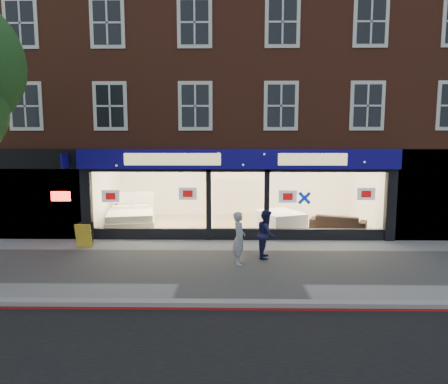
{
  "coord_description": "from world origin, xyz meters",
  "views": [
    {
      "loc": [
        -0.27,
        -11.23,
        3.57
      ],
      "look_at": [
        -0.49,
        2.5,
        1.82
      ],
      "focal_mm": 32.0,
      "sensor_mm": 36.0,
      "label": 1
    }
  ],
  "objects_px": {
    "a_board": "(85,235)",
    "pedestrian_grey": "(239,238)",
    "display_bed": "(131,218)",
    "pedestrian_blue": "(267,234)",
    "mattress_stack": "(280,221)",
    "sofa": "(338,222)"
  },
  "relations": [
    {
      "from": "a_board",
      "to": "pedestrian_grey",
      "type": "xyz_separation_m",
      "value": [
        5.2,
        -1.81,
        0.36
      ]
    },
    {
      "from": "mattress_stack",
      "to": "pedestrian_blue",
      "type": "xyz_separation_m",
      "value": [
        -0.86,
        -3.56,
        0.29
      ]
    },
    {
      "from": "mattress_stack",
      "to": "pedestrian_grey",
      "type": "relative_size",
      "value": 1.43
    },
    {
      "from": "display_bed",
      "to": "pedestrian_grey",
      "type": "height_order",
      "value": "pedestrian_grey"
    },
    {
      "from": "sofa",
      "to": "a_board",
      "type": "bearing_deg",
      "value": 37.43
    },
    {
      "from": "mattress_stack",
      "to": "sofa",
      "type": "relative_size",
      "value": 1.05
    },
    {
      "from": "mattress_stack",
      "to": "pedestrian_grey",
      "type": "bearing_deg",
      "value": -112.1
    },
    {
      "from": "display_bed",
      "to": "pedestrian_grey",
      "type": "bearing_deg",
      "value": -57.99
    },
    {
      "from": "display_bed",
      "to": "pedestrian_blue",
      "type": "relative_size",
      "value": 1.76
    },
    {
      "from": "sofa",
      "to": "pedestrian_blue",
      "type": "relative_size",
      "value": 1.41
    },
    {
      "from": "pedestrian_blue",
      "to": "sofa",
      "type": "bearing_deg",
      "value": -34.02
    },
    {
      "from": "mattress_stack",
      "to": "a_board",
      "type": "relative_size",
      "value": 2.67
    },
    {
      "from": "pedestrian_blue",
      "to": "display_bed",
      "type": "bearing_deg",
      "value": 60.99
    },
    {
      "from": "mattress_stack",
      "to": "sofa",
      "type": "xyz_separation_m",
      "value": [
        2.26,
        -0.12,
        -0.05
      ]
    },
    {
      "from": "sofa",
      "to": "pedestrian_blue",
      "type": "height_order",
      "value": "pedestrian_blue"
    },
    {
      "from": "mattress_stack",
      "to": "sofa",
      "type": "height_order",
      "value": "mattress_stack"
    },
    {
      "from": "sofa",
      "to": "a_board",
      "type": "height_order",
      "value": "a_board"
    },
    {
      "from": "a_board",
      "to": "pedestrian_grey",
      "type": "height_order",
      "value": "pedestrian_grey"
    },
    {
      "from": "a_board",
      "to": "pedestrian_blue",
      "type": "height_order",
      "value": "pedestrian_blue"
    },
    {
      "from": "a_board",
      "to": "pedestrian_blue",
      "type": "relative_size",
      "value": 0.56
    },
    {
      "from": "display_bed",
      "to": "pedestrian_blue",
      "type": "height_order",
      "value": "pedestrian_blue"
    },
    {
      "from": "display_bed",
      "to": "mattress_stack",
      "type": "relative_size",
      "value": 1.19
    }
  ]
}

